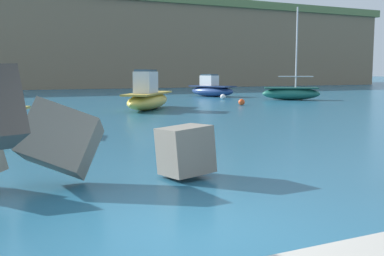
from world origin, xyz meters
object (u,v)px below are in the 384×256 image
boat_near_centre (212,89)px  boat_mid_centre (148,97)px  boat_near_right (291,93)px  mooring_buoy_middle (223,97)px  mooring_buoy_inner (242,102)px

boat_near_centre → boat_mid_centre: size_ratio=0.86×
boat_near_right → mooring_buoy_middle: boat_near_right is taller
mooring_buoy_inner → boat_near_centre: bearing=71.4°
mooring_buoy_inner → mooring_buoy_middle: size_ratio=1.00×
boat_near_right → boat_mid_centre: boat_near_right is taller
boat_near_centre → boat_near_right: bearing=-67.0°
boat_near_centre → mooring_buoy_middle: (-1.32, -4.40, -0.46)m
boat_near_right → mooring_buoy_inner: (-6.97, -3.54, -0.37)m
boat_near_centre → mooring_buoy_middle: boat_near_centre is taller
mooring_buoy_middle → boat_near_right: bearing=-35.3°
boat_mid_centre → mooring_buoy_middle: bearing=38.1°
boat_near_centre → mooring_buoy_inner: bearing=-108.6°
boat_near_right → mooring_buoy_middle: 5.58m
boat_near_centre → mooring_buoy_inner: 11.78m
boat_near_centre → boat_mid_centre: bearing=-132.4°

